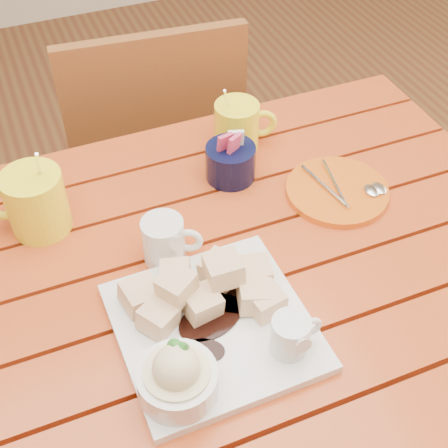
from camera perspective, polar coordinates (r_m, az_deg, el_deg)
name	(u,v)px	position (r m, az deg, el deg)	size (l,w,h in m)	color
table	(199,314)	(1.08, -2.31, -8.25)	(1.20, 0.79, 0.75)	#9F2E14
dessert_plate	(207,329)	(0.89, -1.56, -9.62)	(0.28, 0.28, 0.11)	white
coffee_mug_left	(34,201)	(1.07, -16.96, 1.99)	(0.14, 0.10, 0.17)	yellow
coffee_mug_right	(238,125)	(1.21, 1.30, 9.02)	(0.12, 0.09, 0.14)	yellow
cream_pitcher	(165,240)	(0.99, -5.42, -1.42)	(0.10, 0.08, 0.08)	white
sugar_caddy	(231,161)	(1.14, 0.61, 5.74)	(0.09, 0.09, 0.10)	black
orange_saucer	(338,191)	(1.14, 10.39, 3.00)	(0.18, 0.18, 0.02)	orange
chair_far	(154,153)	(1.64, -6.44, 6.49)	(0.45, 0.45, 0.88)	brown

